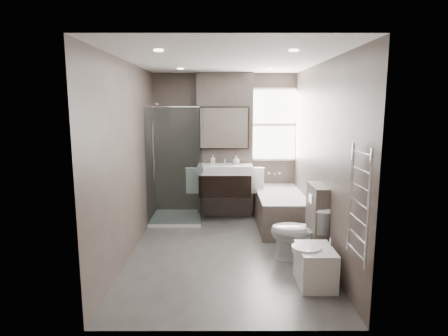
{
  "coord_description": "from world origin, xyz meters",
  "views": [
    {
      "loc": [
        -0.03,
        -5.01,
        2.04
      ],
      "look_at": [
        -0.02,
        0.15,
        1.16
      ],
      "focal_mm": 30.0,
      "sensor_mm": 36.0,
      "label": 1
    }
  ],
  "objects_px": {
    "bathtub": "(280,208)",
    "toilet": "(299,232)",
    "bidet": "(315,265)",
    "vanity": "(225,179)"
  },
  "relations": [
    {
      "from": "bathtub",
      "to": "toilet",
      "type": "relative_size",
      "value": 2.11
    },
    {
      "from": "toilet",
      "to": "bidet",
      "type": "xyz_separation_m",
      "value": [
        0.04,
        -0.71,
        -0.15
      ]
    },
    {
      "from": "bathtub",
      "to": "vanity",
      "type": "bearing_deg",
      "value": 160.63
    },
    {
      "from": "bathtub",
      "to": "bidet",
      "type": "xyz_separation_m",
      "value": [
        0.09,
        -2.1,
        -0.08
      ]
    },
    {
      "from": "vanity",
      "to": "toilet",
      "type": "distance_m",
      "value": 2.01
    },
    {
      "from": "toilet",
      "to": "bidet",
      "type": "height_order",
      "value": "toilet"
    },
    {
      "from": "bidet",
      "to": "toilet",
      "type": "bearing_deg",
      "value": 93.53
    },
    {
      "from": "vanity",
      "to": "bathtub",
      "type": "bearing_deg",
      "value": -19.37
    },
    {
      "from": "vanity",
      "to": "bathtub",
      "type": "xyz_separation_m",
      "value": [
        0.92,
        -0.33,
        -0.43
      ]
    },
    {
      "from": "toilet",
      "to": "vanity",
      "type": "bearing_deg",
      "value": -139.36
    }
  ]
}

